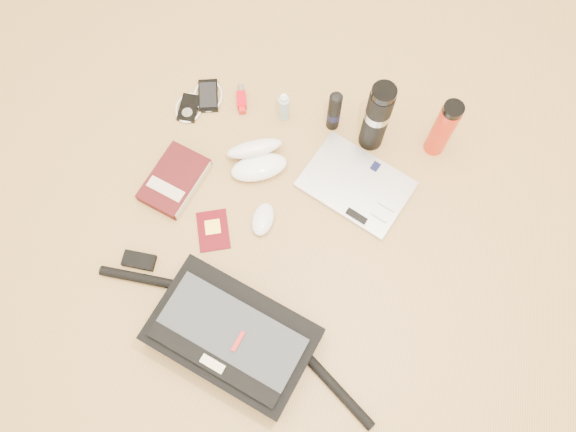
{
  "coord_description": "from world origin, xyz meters",
  "views": [
    {
      "loc": [
        0.13,
        -0.48,
        1.6
      ],
      "look_at": [
        0.04,
        0.06,
        0.06
      ],
      "focal_mm": 35.0,
      "sensor_mm": 36.0,
      "label": 1
    }
  ],
  "objects_px": {
    "messenger_bag": "(232,336)",
    "thermos_red": "(443,129)",
    "laptop": "(356,185)",
    "book": "(175,180)",
    "thermos_black": "(377,117)"
  },
  "relations": [
    {
      "from": "thermos_red",
      "to": "book",
      "type": "bearing_deg",
      "value": -161.72
    },
    {
      "from": "messenger_bag",
      "to": "book",
      "type": "height_order",
      "value": "messenger_bag"
    },
    {
      "from": "messenger_bag",
      "to": "thermos_black",
      "type": "distance_m",
      "value": 0.75
    },
    {
      "from": "laptop",
      "to": "thermos_black",
      "type": "height_order",
      "value": "thermos_black"
    },
    {
      "from": "messenger_bag",
      "to": "thermos_red",
      "type": "distance_m",
      "value": 0.86
    },
    {
      "from": "messenger_bag",
      "to": "laptop",
      "type": "xyz_separation_m",
      "value": [
        0.28,
        0.52,
        -0.04
      ]
    },
    {
      "from": "book",
      "to": "thermos_black",
      "type": "relative_size",
      "value": 0.85
    },
    {
      "from": "messenger_bag",
      "to": "laptop",
      "type": "height_order",
      "value": "messenger_bag"
    },
    {
      "from": "laptop",
      "to": "thermos_red",
      "type": "distance_m",
      "value": 0.31
    },
    {
      "from": "laptop",
      "to": "book",
      "type": "distance_m",
      "value": 0.56
    },
    {
      "from": "messenger_bag",
      "to": "book",
      "type": "distance_m",
      "value": 0.52
    },
    {
      "from": "book",
      "to": "thermos_black",
      "type": "distance_m",
      "value": 0.64
    },
    {
      "from": "laptop",
      "to": "book",
      "type": "xyz_separation_m",
      "value": [
        -0.55,
        -0.08,
        0.01
      ]
    },
    {
      "from": "laptop",
      "to": "thermos_black",
      "type": "bearing_deg",
      "value": 106.19
    },
    {
      "from": "messenger_bag",
      "to": "book",
      "type": "bearing_deg",
      "value": 141.36
    }
  ]
}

